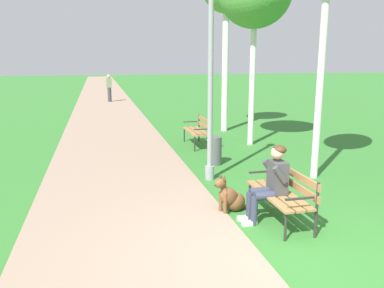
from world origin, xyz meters
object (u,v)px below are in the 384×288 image
(park_bench_mid, at_px, (199,129))
(pedestrian_distant, at_px, (109,88))
(lamp_post_near, at_px, (211,68))
(litter_bin, at_px, (214,151))
(park_bench_near, at_px, (284,190))
(person_seated_on_near_bench, at_px, (271,180))
(dog_brown, at_px, (231,198))

(park_bench_mid, xyz_separation_m, pedestrian_distant, (-2.21, 12.83, 0.33))
(lamp_post_near, distance_m, litter_bin, 2.39)
(park_bench_near, height_order, person_seated_on_near_bench, person_seated_on_near_bench)
(park_bench_mid, xyz_separation_m, lamp_post_near, (-0.61, -3.30, 1.88))
(park_bench_mid, height_order, person_seated_on_near_bench, person_seated_on_near_bench)
(dog_brown, xyz_separation_m, litter_bin, (0.61, 3.03, 0.09))
(park_bench_near, height_order, litter_bin, park_bench_near)
(pedestrian_distant, bearing_deg, park_bench_near, -83.42)
(park_bench_mid, xyz_separation_m, litter_bin, (-0.16, -2.15, -0.16))
(park_bench_near, bearing_deg, park_bench_mid, 89.29)
(park_bench_near, relative_size, park_bench_mid, 1.00)
(dog_brown, xyz_separation_m, lamp_post_near, (0.16, 1.88, 2.13))
(park_bench_mid, distance_m, dog_brown, 5.25)
(dog_brown, height_order, pedestrian_distant, pedestrian_distant)
(person_seated_on_near_bench, bearing_deg, park_bench_near, -11.67)
(park_bench_near, bearing_deg, litter_bin, 91.46)
(litter_bin, relative_size, pedestrian_distant, 0.42)
(park_bench_near, distance_m, litter_bin, 3.56)
(lamp_post_near, bearing_deg, person_seated_on_near_bench, -81.94)
(person_seated_on_near_bench, height_order, pedestrian_distant, pedestrian_distant)
(person_seated_on_near_bench, bearing_deg, pedestrian_distant, 95.96)
(pedestrian_distant, bearing_deg, person_seated_on_near_bench, -84.04)
(park_bench_mid, distance_m, lamp_post_near, 3.85)
(lamp_post_near, bearing_deg, park_bench_near, -77.31)
(park_bench_mid, xyz_separation_m, dog_brown, (-0.77, -5.18, -0.25))
(person_seated_on_near_bench, xyz_separation_m, pedestrian_distant, (-1.93, 18.50, 0.16))
(park_bench_near, height_order, pedestrian_distant, pedestrian_distant)
(litter_bin, bearing_deg, park_bench_near, -88.54)
(person_seated_on_near_bench, height_order, lamp_post_near, lamp_post_near)
(lamp_post_near, bearing_deg, pedestrian_distant, 95.65)
(park_bench_mid, height_order, lamp_post_near, lamp_post_near)
(person_seated_on_near_bench, relative_size, dog_brown, 1.57)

